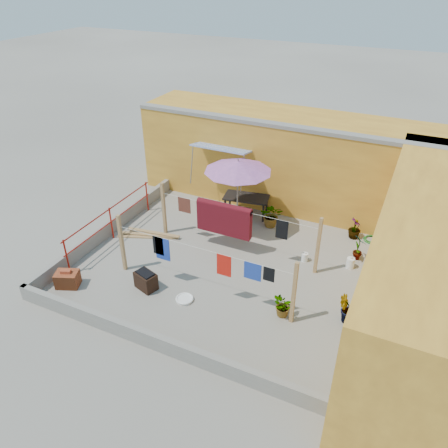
{
  "coord_description": "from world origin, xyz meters",
  "views": [
    {
      "loc": [
        4.42,
        -9.34,
        7.68
      ],
      "look_at": [
        -0.14,
        0.3,
        1.2
      ],
      "focal_mm": 35.0,
      "sensor_mm": 36.0,
      "label": 1
    }
  ],
  "objects_px": {
    "brazier": "(146,280)",
    "water_jug_a": "(350,263)",
    "patio_umbrella": "(238,167)",
    "green_hose": "(371,239)",
    "plant_back_a": "(272,215)",
    "water_jug_b": "(305,257)",
    "outdoor_table": "(246,198)",
    "brick_stack": "(67,279)",
    "white_basin": "(185,299)"
  },
  "relations": [
    {
      "from": "outdoor_table",
      "to": "green_hose",
      "type": "distance_m",
      "value": 4.31
    },
    {
      "from": "brick_stack",
      "to": "water_jug_a",
      "type": "bearing_deg",
      "value": 31.24
    },
    {
      "from": "outdoor_table",
      "to": "water_jug_a",
      "type": "height_order",
      "value": "outdoor_table"
    },
    {
      "from": "white_basin",
      "to": "brick_stack",
      "type": "bearing_deg",
      "value": -165.35
    },
    {
      "from": "outdoor_table",
      "to": "water_jug_b",
      "type": "distance_m",
      "value": 3.23
    },
    {
      "from": "brazier",
      "to": "plant_back_a",
      "type": "height_order",
      "value": "plant_back_a"
    },
    {
      "from": "brick_stack",
      "to": "water_jug_a",
      "type": "relative_size",
      "value": 1.97
    },
    {
      "from": "outdoor_table",
      "to": "patio_umbrella",
      "type": "bearing_deg",
      "value": -83.58
    },
    {
      "from": "patio_umbrella",
      "to": "green_hose",
      "type": "relative_size",
      "value": 5.26
    },
    {
      "from": "water_jug_b",
      "to": "water_jug_a",
      "type": "bearing_deg",
      "value": 10.88
    },
    {
      "from": "patio_umbrella",
      "to": "brazier",
      "type": "relative_size",
      "value": 3.9
    },
    {
      "from": "water_jug_b",
      "to": "patio_umbrella",
      "type": "bearing_deg",
      "value": 163.74
    },
    {
      "from": "water_jug_a",
      "to": "green_hose",
      "type": "xyz_separation_m",
      "value": [
        0.34,
        1.75,
        -0.13
      ]
    },
    {
      "from": "green_hose",
      "to": "brick_stack",
      "type": "bearing_deg",
      "value": -140.58
    },
    {
      "from": "outdoor_table",
      "to": "white_basin",
      "type": "height_order",
      "value": "outdoor_table"
    },
    {
      "from": "patio_umbrella",
      "to": "water_jug_a",
      "type": "height_order",
      "value": "patio_umbrella"
    },
    {
      "from": "plant_back_a",
      "to": "water_jug_a",
      "type": "bearing_deg",
      "value": -22.87
    },
    {
      "from": "brazier",
      "to": "green_hose",
      "type": "xyz_separation_m",
      "value": [
        5.16,
        5.05,
        -0.22
      ]
    },
    {
      "from": "water_jug_b",
      "to": "plant_back_a",
      "type": "distance_m",
      "value": 2.17
    },
    {
      "from": "patio_umbrella",
      "to": "brazier",
      "type": "bearing_deg",
      "value": -105.0
    },
    {
      "from": "brick_stack",
      "to": "brazier",
      "type": "relative_size",
      "value": 1.07
    },
    {
      "from": "outdoor_table",
      "to": "plant_back_a",
      "type": "height_order",
      "value": "plant_back_a"
    },
    {
      "from": "outdoor_table",
      "to": "green_hose",
      "type": "xyz_separation_m",
      "value": [
        4.27,
        0.2,
        -0.61
      ]
    },
    {
      "from": "water_jug_a",
      "to": "green_hose",
      "type": "bearing_deg",
      "value": 79.14
    },
    {
      "from": "brick_stack",
      "to": "green_hose",
      "type": "bearing_deg",
      "value": 39.42
    },
    {
      "from": "white_basin",
      "to": "green_hose",
      "type": "xyz_separation_m",
      "value": [
        3.97,
        5.05,
        -0.01
      ]
    },
    {
      "from": "brazier",
      "to": "water_jug_a",
      "type": "height_order",
      "value": "brazier"
    },
    {
      "from": "brick_stack",
      "to": "patio_umbrella",
      "type": "bearing_deg",
      "value": 56.94
    },
    {
      "from": "water_jug_a",
      "to": "water_jug_b",
      "type": "distance_m",
      "value": 1.31
    },
    {
      "from": "green_hose",
      "to": "plant_back_a",
      "type": "bearing_deg",
      "value": -170.49
    },
    {
      "from": "brick_stack",
      "to": "brazier",
      "type": "bearing_deg",
      "value": 22.67
    },
    {
      "from": "outdoor_table",
      "to": "green_hose",
      "type": "relative_size",
      "value": 3.24
    },
    {
      "from": "patio_umbrella",
      "to": "plant_back_a",
      "type": "distance_m",
      "value": 2.21
    },
    {
      "from": "white_basin",
      "to": "plant_back_a",
      "type": "height_order",
      "value": "plant_back_a"
    },
    {
      "from": "water_jug_a",
      "to": "brazier",
      "type": "bearing_deg",
      "value": -145.61
    },
    {
      "from": "white_basin",
      "to": "outdoor_table",
      "type": "bearing_deg",
      "value": 93.44
    },
    {
      "from": "brazier",
      "to": "green_hose",
      "type": "height_order",
      "value": "brazier"
    },
    {
      "from": "brazier",
      "to": "patio_umbrella",
      "type": "bearing_deg",
      "value": 75.0
    },
    {
      "from": "green_hose",
      "to": "plant_back_a",
      "type": "height_order",
      "value": "plant_back_a"
    },
    {
      "from": "outdoor_table",
      "to": "white_basin",
      "type": "bearing_deg",
      "value": -86.56
    },
    {
      "from": "outdoor_table",
      "to": "brick_stack",
      "type": "relative_size",
      "value": 2.25
    },
    {
      "from": "brazier",
      "to": "water_jug_b",
      "type": "xyz_separation_m",
      "value": [
        3.54,
        3.06,
        -0.12
      ]
    },
    {
      "from": "white_basin",
      "to": "plant_back_a",
      "type": "xyz_separation_m",
      "value": [
        0.77,
        4.52,
        0.37
      ]
    },
    {
      "from": "water_jug_a",
      "to": "outdoor_table",
      "type": "bearing_deg",
      "value": 158.57
    },
    {
      "from": "brick_stack",
      "to": "plant_back_a",
      "type": "bearing_deg",
      "value": 53.52
    },
    {
      "from": "white_basin",
      "to": "green_hose",
      "type": "bearing_deg",
      "value": 51.81
    },
    {
      "from": "brazier",
      "to": "white_basin",
      "type": "height_order",
      "value": "brazier"
    },
    {
      "from": "brazier",
      "to": "plant_back_a",
      "type": "distance_m",
      "value": 4.92
    },
    {
      "from": "water_jug_b",
      "to": "plant_back_a",
      "type": "height_order",
      "value": "plant_back_a"
    },
    {
      "from": "outdoor_table",
      "to": "white_basin",
      "type": "xyz_separation_m",
      "value": [
        0.29,
        -4.85,
        -0.6
      ]
    }
  ]
}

